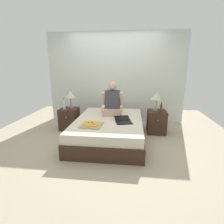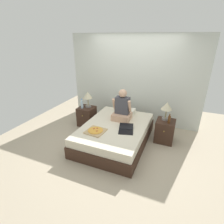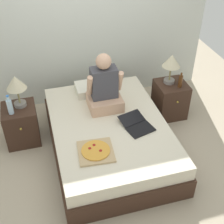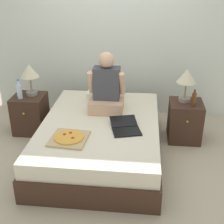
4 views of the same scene
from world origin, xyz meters
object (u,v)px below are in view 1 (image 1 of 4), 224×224
nightstand_left (69,119)px  lamp_on_left_nightstand (70,95)px  water_bottle (64,105)px  laptop (123,121)px  nightstand_right (156,122)px  beer_bottle (161,108)px  pizza_box (91,125)px  lamp_on_right_nightstand (157,97)px  bed (109,129)px  person_seated (112,103)px

nightstand_left → lamp_on_left_nightstand: lamp_on_left_nightstand is taller
water_bottle → laptop: water_bottle is taller
nightstand_right → laptop: bearing=-138.2°
beer_bottle → pizza_box: size_ratio=0.53×
nightstand_right → lamp_on_right_nightstand: (-0.03, 0.05, 0.60)m
lamp_on_right_nightstand → laptop: lamp_on_right_nightstand is taller
nightstand_left → nightstand_right: bearing=0.0°
pizza_box → bed: bearing=58.8°
beer_bottle → person_seated: size_ratio=0.29×
lamp_on_right_nightstand → beer_bottle: (0.10, -0.15, -0.23)m
beer_bottle → laptop: (-0.85, -0.59, -0.16)m
water_bottle → lamp_on_left_nightstand: bearing=49.4°
bed → pizza_box: 0.61m
person_seated → laptop: 0.66m
water_bottle → pizza_box: size_ratio=0.64×
lamp_on_right_nightstand → beer_bottle: 0.29m
lamp_on_right_nightstand → person_seated: bearing=-168.5°
bed → lamp_on_right_nightstand: lamp_on_right_nightstand is taller
nightstand_right → beer_bottle: (0.07, -0.10, 0.37)m
lamp_on_left_nightstand → laptop: bearing=-28.2°
person_seated → pizza_box: bearing=-111.1°
bed → person_seated: 0.64m
beer_bottle → pizza_box: (-1.46, -0.89, -0.16)m
water_bottle → nightstand_right: 2.32m
person_seated → bed: bearing=-95.7°
bed → lamp_on_right_nightstand: 1.38m
nightstand_right → person_seated: bearing=-171.5°
lamp_on_left_nightstand → person_seated: (1.10, -0.21, -0.12)m
nightstand_left → nightstand_right: size_ratio=1.00×
water_bottle → pizza_box: (0.90, -0.90, -0.17)m
water_bottle → lamp_on_right_nightstand: 2.27m
water_bottle → nightstand_right: (2.28, 0.09, -0.39)m
water_bottle → person_seated: 1.22m
pizza_box → nightstand_left: bearing=129.5°
pizza_box → person_seated: bearing=68.9°
lamp_on_right_nightstand → nightstand_left: bearing=-178.7°
nightstand_left → bed: bearing=-25.4°
bed → lamp_on_right_nightstand: bearing=28.1°
bed → laptop: 0.45m
lamp_on_left_nightstand → lamp_on_right_nightstand: 2.13m
lamp_on_left_nightstand → water_bottle: (-0.12, -0.14, -0.22)m
nightstand_left → person_seated: 1.25m
nightstand_right → person_seated: (-1.07, -0.16, 0.48)m
pizza_box → water_bottle: bearing=134.9°
water_bottle → bed: bearing=-20.1°
bed → laptop: size_ratio=4.28×
lamp_on_left_nightstand → nightstand_left: bearing=-128.6°
beer_bottle → laptop: beer_bottle is taller
lamp_on_right_nightstand → beer_bottle: size_ratio=1.96×
laptop → lamp_on_left_nightstand: bearing=151.8°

